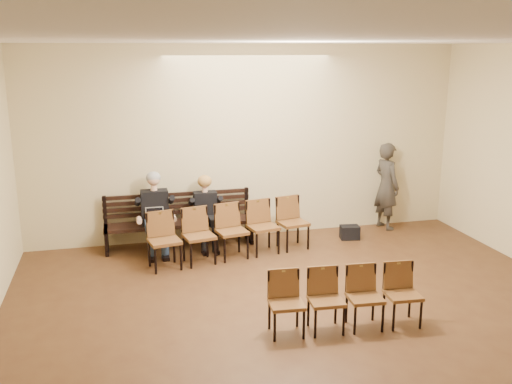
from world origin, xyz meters
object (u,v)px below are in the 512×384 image
bench (180,234)px  seated_man (155,212)px  seated_woman (206,215)px  chair_row_front (232,232)px  chair_row_back (346,300)px  laptop (156,223)px  bag (350,232)px  passerby (387,180)px  water_bottle (216,220)px

bench → seated_man: seated_man is taller
seated_woman → chair_row_front: 0.74m
bench → chair_row_back: chair_row_back is taller
seated_man → laptop: seated_man is taller
bag → passerby: (0.93, 0.46, 0.84)m
water_bottle → passerby: (3.42, 0.50, 0.41)m
bench → passerby: passerby is taller
seated_man → seated_woman: seated_man is taller
water_bottle → chair_row_back: (1.05, -3.19, -0.16)m
chair_row_front → seated_woman: bearing=105.4°
seated_woman → laptop: bearing=-166.9°
bench → seated_woman: size_ratio=2.26×
passerby → chair_row_back: size_ratio=1.01×
laptop → bag: 3.55m
chair_row_back → chair_row_front: bearing=111.1°
bench → laptop: 0.64m
seated_woman → laptop: 0.92m
seated_man → bag: bearing=-4.0°
bag → laptop: bearing=179.5°
bag → seated_woman: bearing=174.7°
seated_woman → bag: 2.67m
bench → water_bottle: bearing=-34.1°
laptop → chair_row_back: size_ratio=0.16×
seated_man → water_bottle: size_ratio=6.39×
chair_row_front → water_bottle: bearing=106.4°
bench → water_bottle: (0.59, -0.40, 0.33)m
bench → seated_man: (-0.42, -0.12, 0.46)m
seated_woman → passerby: bearing=3.5°
water_bottle → chair_row_front: chair_row_front is taller
seated_woman → water_bottle: seated_woman is taller
laptop → chair_row_back: chair_row_back is taller
bag → chair_row_back: bearing=-114.1°
water_bottle → passerby: passerby is taller
bag → chair_row_back: size_ratio=0.18×
passerby → chair_row_back: 4.42m
bench → passerby: bearing=1.4°
water_bottle → seated_man: bearing=164.5°
bench → water_bottle: size_ratio=12.08×
bag → chair_row_front: 2.36m
seated_woman → bag: size_ratio=3.38×
seated_man → chair_row_front: seated_man is taller
bench → chair_row_front: size_ratio=0.93×
bench → chair_row_back: bearing=-65.4°
bag → water_bottle: bearing=-179.2°
chair_row_back → bench: bearing=118.7°
laptop → chair_row_front: bearing=-13.9°
water_bottle → chair_row_back: chair_row_back is taller
water_bottle → bag: 2.53m
seated_man → bag: (3.50, -0.24, -0.56)m
chair_row_back → passerby: bearing=61.3°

